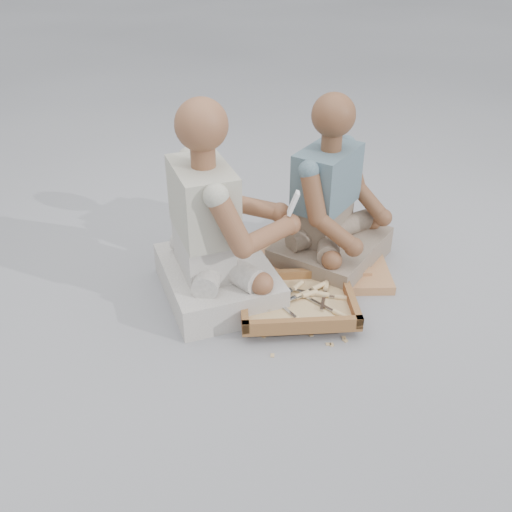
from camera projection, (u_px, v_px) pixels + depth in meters
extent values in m
plane|color=gray|center=(286.00, 338.00, 2.29)|extent=(60.00, 60.00, 0.00)
cube|color=#A0603E|center=(318.00, 267.00, 2.71)|extent=(0.72, 0.55, 0.04)
cube|color=brown|center=(297.00, 304.00, 2.40)|extent=(0.53, 0.46, 0.01)
cube|color=brown|center=(291.00, 275.00, 2.54)|extent=(0.48, 0.11, 0.05)
cube|color=brown|center=(303.00, 324.00, 2.24)|extent=(0.48, 0.11, 0.05)
cube|color=brown|center=(350.00, 296.00, 2.40)|extent=(0.09, 0.38, 0.05)
cube|color=brown|center=(243.00, 300.00, 2.37)|extent=(0.09, 0.38, 0.05)
cube|color=tan|center=(297.00, 302.00, 2.40)|extent=(0.47, 0.39, 0.01)
cube|color=silver|center=(296.00, 290.00, 2.45)|extent=(0.14, 0.09, 0.00)
cylinder|color=tan|center=(321.00, 294.00, 2.42)|extent=(0.07, 0.05, 0.02)
cube|color=silver|center=(319.00, 304.00, 2.37)|extent=(0.09, 0.13, 0.00)
cylinder|color=tan|center=(341.00, 315.00, 2.31)|extent=(0.06, 0.07, 0.02)
cube|color=silver|center=(286.00, 309.00, 2.34)|extent=(0.06, 0.15, 0.00)
cylinder|color=tan|center=(302.00, 323.00, 2.26)|extent=(0.04, 0.07, 0.02)
cube|color=silver|center=(317.00, 295.00, 2.43)|extent=(0.14, 0.07, 0.00)
cylinder|color=tan|center=(343.00, 298.00, 2.41)|extent=(0.07, 0.05, 0.02)
cube|color=silver|center=(287.00, 300.00, 2.38)|extent=(0.15, 0.05, 0.00)
cylinder|color=tan|center=(310.00, 294.00, 2.42)|extent=(0.07, 0.04, 0.02)
cube|color=silver|center=(283.00, 297.00, 2.40)|extent=(0.12, 0.11, 0.00)
cylinder|color=tan|center=(298.00, 286.00, 2.47)|extent=(0.07, 0.06, 0.02)
cube|color=silver|center=(299.00, 295.00, 2.41)|extent=(0.14, 0.07, 0.00)
cylinder|color=tan|center=(319.00, 286.00, 2.46)|extent=(0.07, 0.05, 0.02)
cube|color=silver|center=(282.00, 303.00, 2.37)|extent=(0.14, 0.07, 0.00)
cylinder|color=tan|center=(302.00, 295.00, 2.42)|extent=(0.07, 0.05, 0.02)
cube|color=silver|center=(323.00, 299.00, 2.39)|extent=(0.08, 0.14, 0.00)
cylinder|color=tan|center=(326.00, 285.00, 2.48)|extent=(0.05, 0.07, 0.02)
cube|color=tan|center=(312.00, 296.00, 2.54)|extent=(0.02, 0.02, 0.00)
cube|color=tan|center=(230.00, 281.00, 2.64)|extent=(0.02, 0.02, 0.00)
cube|color=tan|center=(328.00, 344.00, 2.26)|extent=(0.02, 0.02, 0.00)
cube|color=tan|center=(315.00, 287.00, 2.60)|extent=(0.02, 0.02, 0.00)
cube|color=tan|center=(316.00, 291.00, 2.57)|extent=(0.02, 0.02, 0.00)
cube|color=tan|center=(332.00, 345.00, 2.25)|extent=(0.02, 0.02, 0.00)
cube|color=tan|center=(328.00, 318.00, 2.40)|extent=(0.02, 0.02, 0.00)
cube|color=tan|center=(361.00, 324.00, 2.37)|extent=(0.02, 0.02, 0.00)
cube|color=tan|center=(254.00, 292.00, 2.56)|extent=(0.02, 0.02, 0.00)
cube|color=tan|center=(345.00, 341.00, 2.28)|extent=(0.02, 0.02, 0.00)
cube|color=tan|center=(311.00, 335.00, 2.31)|extent=(0.02, 0.02, 0.00)
cube|color=tan|center=(272.00, 355.00, 2.20)|extent=(0.02, 0.02, 0.00)
cube|color=tan|center=(338.00, 322.00, 2.38)|extent=(0.02, 0.02, 0.00)
cube|color=tan|center=(344.00, 338.00, 2.29)|extent=(0.02, 0.02, 0.00)
cube|color=tan|center=(264.00, 336.00, 2.30)|extent=(0.02, 0.02, 0.00)
cube|color=beige|center=(218.00, 280.00, 2.52)|extent=(0.51, 0.62, 0.15)
cube|color=beige|center=(203.00, 251.00, 2.42)|extent=(0.23, 0.33, 0.18)
cube|color=#B1AE9D|center=(203.00, 200.00, 2.30)|extent=(0.25, 0.38, 0.29)
sphere|color=brown|center=(201.00, 125.00, 2.14)|extent=(0.21, 0.21, 0.21)
sphere|color=brown|center=(280.00, 213.00, 2.53)|extent=(0.09, 0.09, 0.09)
sphere|color=brown|center=(290.00, 224.00, 2.43)|extent=(0.09, 0.09, 0.09)
cube|color=#7F6A5B|center=(331.00, 250.00, 2.74)|extent=(0.67, 0.67, 0.14)
cube|color=#7F6A5B|center=(322.00, 220.00, 2.69)|extent=(0.34, 0.33, 0.16)
cube|color=slate|center=(327.00, 178.00, 2.57)|extent=(0.38, 0.37, 0.27)
sphere|color=brown|center=(334.00, 115.00, 2.42)|extent=(0.19, 0.19, 0.19)
sphere|color=brown|center=(383.00, 218.00, 2.69)|extent=(0.09, 0.09, 0.09)
sphere|color=brown|center=(354.00, 247.00, 2.46)|extent=(0.09, 0.09, 0.09)
cube|color=white|center=(293.00, 203.00, 2.38)|extent=(0.06, 0.05, 0.11)
cube|color=black|center=(293.00, 201.00, 2.38)|extent=(0.02, 0.04, 0.03)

